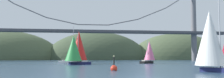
{
  "coord_description": "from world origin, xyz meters",
  "views": [
    {
      "loc": [
        -7.2,
        -26.35,
        2.24
      ],
      "look_at": [
        0.0,
        25.78,
        5.98
      ],
      "focal_mm": 39.23,
      "sensor_mm": 36.0,
      "label": 1
    }
  ],
  "objects_px": {
    "sailboat_red_spinnaker": "(78,47)",
    "sailboat_pink_spinnaker": "(149,52)",
    "sailboat_white_mainsail": "(211,39)",
    "sailboat_green_sail": "(74,49)",
    "channel_buoy": "(114,68)"
  },
  "relations": [
    {
      "from": "sailboat_pink_spinnaker",
      "to": "sailboat_white_mainsail",
      "type": "bearing_deg",
      "value": -94.64
    },
    {
      "from": "sailboat_red_spinnaker",
      "to": "sailboat_white_mainsail",
      "type": "relative_size",
      "value": 1.15
    },
    {
      "from": "sailboat_green_sail",
      "to": "channel_buoy",
      "type": "bearing_deg",
      "value": -76.1
    },
    {
      "from": "sailboat_red_spinnaker",
      "to": "channel_buoy",
      "type": "xyz_separation_m",
      "value": [
        5.64,
        -42.75,
        -5.11
      ]
    },
    {
      "from": "sailboat_pink_spinnaker",
      "to": "sailboat_red_spinnaker",
      "type": "height_order",
      "value": "sailboat_red_spinnaker"
    },
    {
      "from": "sailboat_green_sail",
      "to": "sailboat_white_mainsail",
      "type": "height_order",
      "value": "sailboat_white_mainsail"
    },
    {
      "from": "sailboat_green_sail",
      "to": "sailboat_white_mainsail",
      "type": "bearing_deg",
      "value": -58.22
    },
    {
      "from": "sailboat_white_mainsail",
      "to": "sailboat_pink_spinnaker",
      "type": "bearing_deg",
      "value": 85.36
    },
    {
      "from": "sailboat_green_sail",
      "to": "sailboat_pink_spinnaker",
      "type": "relative_size",
      "value": 1.12
    },
    {
      "from": "sailboat_red_spinnaker",
      "to": "sailboat_pink_spinnaker",
      "type": "bearing_deg",
      "value": -11.78
    },
    {
      "from": "sailboat_pink_spinnaker",
      "to": "sailboat_red_spinnaker",
      "type": "xyz_separation_m",
      "value": [
        -22.72,
        4.74,
        1.69
      ]
    },
    {
      "from": "sailboat_pink_spinnaker",
      "to": "channel_buoy",
      "type": "relative_size",
      "value": 2.78
    },
    {
      "from": "sailboat_white_mainsail",
      "to": "channel_buoy",
      "type": "height_order",
      "value": "sailboat_white_mainsail"
    },
    {
      "from": "sailboat_green_sail",
      "to": "sailboat_red_spinnaker",
      "type": "bearing_deg",
      "value": 85.44
    },
    {
      "from": "sailboat_red_spinnaker",
      "to": "sailboat_white_mainsail",
      "type": "bearing_deg",
      "value": -68.21
    }
  ]
}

